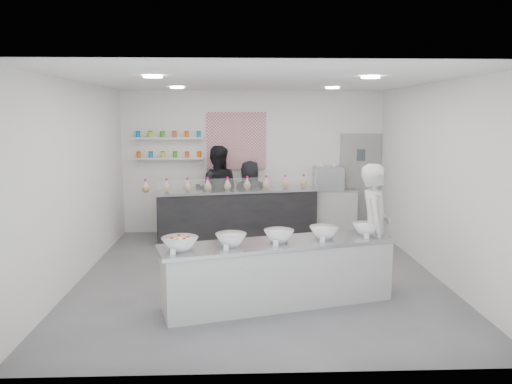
% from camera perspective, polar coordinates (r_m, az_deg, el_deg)
% --- Properties ---
extents(floor, '(6.00, 6.00, 0.00)m').
position_cam_1_polar(floor, '(7.95, 0.34, -9.50)').
color(floor, '#515156').
rests_on(floor, ground).
extents(ceiling, '(6.00, 6.00, 0.00)m').
position_cam_1_polar(ceiling, '(7.56, 0.36, 12.61)').
color(ceiling, white).
rests_on(ceiling, floor).
extents(back_wall, '(5.50, 0.00, 5.50)m').
position_cam_1_polar(back_wall, '(10.59, -0.36, 3.42)').
color(back_wall, white).
rests_on(back_wall, floor).
extents(left_wall, '(0.00, 6.00, 6.00)m').
position_cam_1_polar(left_wall, '(7.98, -19.78, 1.10)').
color(left_wall, white).
rests_on(left_wall, floor).
extents(right_wall, '(0.00, 6.00, 6.00)m').
position_cam_1_polar(right_wall, '(8.21, 19.91, 1.29)').
color(right_wall, white).
rests_on(right_wall, floor).
extents(back_door, '(0.88, 0.04, 2.10)m').
position_cam_1_polar(back_door, '(10.93, 11.78, 1.02)').
color(back_door, gray).
rests_on(back_door, floor).
extents(pattern_panel, '(1.25, 0.03, 1.20)m').
position_cam_1_polar(pattern_panel, '(10.53, -2.27, 5.83)').
color(pattern_panel, '#A72948').
rests_on(pattern_panel, back_wall).
extents(jar_shelf_lower, '(1.45, 0.22, 0.04)m').
position_cam_1_polar(jar_shelf_lower, '(10.58, -9.89, 3.82)').
color(jar_shelf_lower, silver).
rests_on(jar_shelf_lower, back_wall).
extents(jar_shelf_upper, '(1.45, 0.22, 0.04)m').
position_cam_1_polar(jar_shelf_upper, '(10.55, -9.95, 6.09)').
color(jar_shelf_upper, silver).
rests_on(jar_shelf_upper, back_wall).
extents(preserve_jars, '(1.45, 0.10, 0.56)m').
position_cam_1_polar(preserve_jars, '(10.54, -9.94, 5.33)').
color(preserve_jars, '#FD5608').
rests_on(preserve_jars, jar_shelf_lower).
extents(downlight_0, '(0.24, 0.24, 0.02)m').
position_cam_1_polar(downlight_0, '(6.64, -11.70, 12.77)').
color(downlight_0, white).
rests_on(downlight_0, ceiling).
extents(downlight_1, '(0.24, 0.24, 0.02)m').
position_cam_1_polar(downlight_1, '(6.78, 12.95, 12.65)').
color(downlight_1, white).
rests_on(downlight_1, ceiling).
extents(downlight_2, '(0.24, 0.24, 0.02)m').
position_cam_1_polar(downlight_2, '(9.22, -9.01, 11.71)').
color(downlight_2, white).
rests_on(downlight_2, ceiling).
extents(downlight_3, '(0.24, 0.24, 0.02)m').
position_cam_1_polar(downlight_3, '(9.32, 8.73, 11.68)').
color(downlight_3, white).
rests_on(downlight_3, ceiling).
extents(prep_counter, '(3.21, 1.52, 0.85)m').
position_cam_1_polar(prep_counter, '(6.70, 2.61, -9.24)').
color(prep_counter, beige).
rests_on(prep_counter, floor).
extents(back_bar, '(3.31, 1.21, 1.01)m').
position_cam_1_polar(back_bar, '(10.12, -2.12, -2.56)').
color(back_bar, black).
rests_on(back_bar, floor).
extents(sneeze_guard, '(3.15, 0.63, 0.27)m').
position_cam_1_polar(sneeze_guard, '(9.73, -1.82, 0.83)').
color(sneeze_guard, white).
rests_on(sneeze_guard, back_bar).
extents(espresso_ledge, '(1.27, 0.40, 0.94)m').
position_cam_1_polar(espresso_ledge, '(10.69, 8.02, -2.20)').
color(espresso_ledge, beige).
rests_on(espresso_ledge, floor).
extents(espresso_machine, '(0.61, 0.42, 0.47)m').
position_cam_1_polar(espresso_machine, '(10.58, 8.23, 1.55)').
color(espresso_machine, '#93969E').
rests_on(espresso_machine, espresso_ledge).
extents(cup_stacks, '(0.24, 0.24, 0.34)m').
position_cam_1_polar(cup_stacks, '(10.55, 7.10, 1.19)').
color(cup_stacks, '#9E856E').
rests_on(cup_stacks, espresso_ledge).
extents(prep_bowls, '(3.02, 1.28, 0.16)m').
position_cam_1_polar(prep_bowls, '(6.56, 2.64, -5.03)').
color(prep_bowls, white).
rests_on(prep_bowls, prep_counter).
extents(label_cards, '(2.66, 0.04, 0.07)m').
position_cam_1_polar(label_cards, '(6.08, 1.72, -6.58)').
color(label_cards, white).
rests_on(label_cards, prep_counter).
extents(cookie_bags, '(3.71, 0.87, 0.27)m').
position_cam_1_polar(cookie_bags, '(10.01, -2.14, 1.03)').
color(cookie_bags, '#FE9DCC').
rests_on(cookie_bags, back_bar).
extents(woman_prep, '(0.58, 0.75, 1.83)m').
position_cam_1_polar(woman_prep, '(7.23, 13.38, -4.08)').
color(woman_prep, silver).
rests_on(woman_prep, floor).
extents(staff_left, '(0.96, 0.77, 1.88)m').
position_cam_1_polar(staff_left, '(10.29, -4.48, 0.09)').
color(staff_left, black).
rests_on(staff_left, floor).
extents(staff_right, '(0.82, 0.58, 1.57)m').
position_cam_1_polar(staff_right, '(10.31, -0.68, -0.73)').
color(staff_right, black).
rests_on(staff_right, floor).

